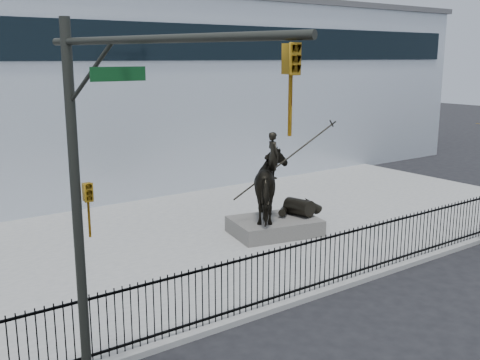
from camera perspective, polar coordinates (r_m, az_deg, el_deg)
ground at (r=15.11m, az=11.48°, el=-12.74°), size 120.00×120.00×0.00m
plaza at (r=20.10m, az=-3.37°, el=-5.83°), size 30.00×12.00×0.15m
building at (r=30.92m, az=-16.74°, el=8.44°), size 44.00×14.00×9.00m
picket_fence at (r=15.56m, az=8.21°, el=-8.25°), size 22.10×0.10×1.50m
statue_plinth at (r=20.18m, az=3.53°, el=-4.70°), size 3.39×2.67×0.57m
equestrian_statue at (r=19.82m, az=3.74°, el=-0.62°), size 3.79×2.77×3.28m
traffic_signal_left at (r=9.47m, az=-13.22°, el=-2.14°), size 1.52×4.84×7.00m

